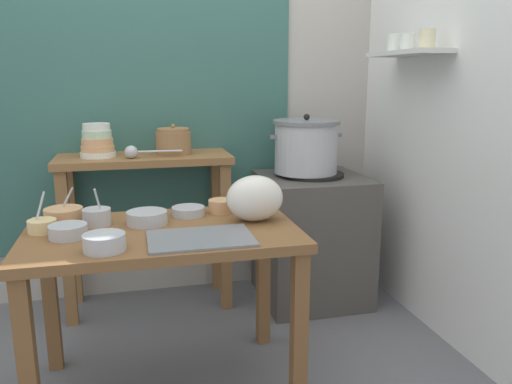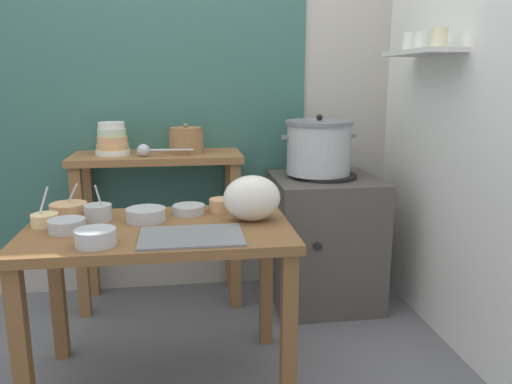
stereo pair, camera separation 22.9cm
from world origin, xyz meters
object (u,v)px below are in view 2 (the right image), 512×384
at_px(prep_bowl_1, 67,225).
at_px(serving_tray, 191,236).
at_px(prep_bowl_4, 69,209).
at_px(prep_bowl_7, 222,205).
at_px(prep_table, 160,252).
at_px(bowl_stack_enamel, 112,140).
at_px(prep_bowl_3, 95,237).
at_px(prep_bowl_6, 98,212).
at_px(stove_block, 324,239).
at_px(prep_bowl_5, 189,209).
at_px(back_shelf_table, 159,191).
at_px(prep_bowl_0, 146,214).
at_px(steamer_pot, 319,147).
at_px(clay_pot, 186,141).
at_px(plastic_bag, 252,198).
at_px(ladle, 146,150).
at_px(prep_bowl_2, 45,219).

bearing_deg(prep_bowl_1, serving_tray, -16.59).
distance_m(prep_bowl_4, prep_bowl_7, 0.68).
distance_m(prep_table, prep_bowl_1, 0.39).
height_order(prep_table, bowl_stack_enamel, bowl_stack_enamel).
height_order(prep_bowl_1, prep_bowl_3, prep_bowl_3).
bearing_deg(prep_bowl_6, prep_bowl_4, 149.63).
relative_size(prep_bowl_3, prep_bowl_7, 1.31).
bearing_deg(stove_block, prep_bowl_5, -145.47).
bearing_deg(prep_bowl_3, prep_bowl_6, 97.30).
height_order(back_shelf_table, prep_bowl_0, back_shelf_table).
height_order(bowl_stack_enamel, prep_bowl_5, bowl_stack_enamel).
height_order(prep_bowl_4, prep_bowl_7, prep_bowl_4).
bearing_deg(steamer_pot, clay_pot, 171.70).
height_order(serving_tray, prep_bowl_3, prep_bowl_3).
height_order(clay_pot, prep_bowl_7, clay_pot).
height_order(prep_bowl_6, prep_bowl_7, prep_bowl_6).
height_order(prep_table, steamer_pot, steamer_pot).
distance_m(stove_block, serving_tray, 1.25).
height_order(bowl_stack_enamel, prep_bowl_0, bowl_stack_enamel).
relative_size(clay_pot, serving_tray, 0.49).
bearing_deg(plastic_bag, prep_bowl_4, 167.28).
xyz_separation_m(back_shelf_table, prep_bowl_3, (-0.18, -1.08, 0.07)).
bearing_deg(ladle, serving_tray, -76.39).
height_order(prep_table, prep_bowl_6, prep_bowl_6).
xyz_separation_m(bowl_stack_enamel, prep_bowl_1, (-0.08, -0.89, -0.23)).
bearing_deg(prep_bowl_2, steamer_pot, 26.66).
height_order(back_shelf_table, ladle, ladle).
distance_m(back_shelf_table, ladle, 0.28).
xyz_separation_m(back_shelf_table, bowl_stack_enamel, (-0.25, 0.00, 0.30)).
distance_m(prep_bowl_4, prep_bowl_5, 0.53).
height_order(plastic_bag, prep_bowl_1, plastic_bag).
height_order(stove_block, prep_bowl_6, prep_bowl_6).
height_order(clay_pot, prep_bowl_1, clay_pot).
relative_size(serving_tray, prep_bowl_4, 2.48).
bearing_deg(steamer_pot, serving_tray, -129.05).
distance_m(ladle, prep_bowl_1, 0.85).
distance_m(back_shelf_table, serving_tray, 1.05).
height_order(prep_table, ladle, ladle).
relative_size(stove_block, prep_bowl_4, 4.84).
bearing_deg(prep_bowl_4, bowl_stack_enamel, 79.63).
bearing_deg(back_shelf_table, stove_block, -7.72).
height_order(plastic_bag, prep_bowl_3, plastic_bag).
distance_m(back_shelf_table, prep_bowl_2, 0.90).
height_order(prep_bowl_1, prep_bowl_4, prep_bowl_4).
bearing_deg(clay_pot, ladle, -156.23).
height_order(prep_bowl_3, prep_bowl_5, prep_bowl_3).
bearing_deg(bowl_stack_enamel, prep_bowl_1, -94.94).
bearing_deg(prep_bowl_6, prep_bowl_0, -10.99).
relative_size(prep_bowl_4, prep_bowl_7, 1.40).
distance_m(steamer_pot, prep_bowl_6, 1.31).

